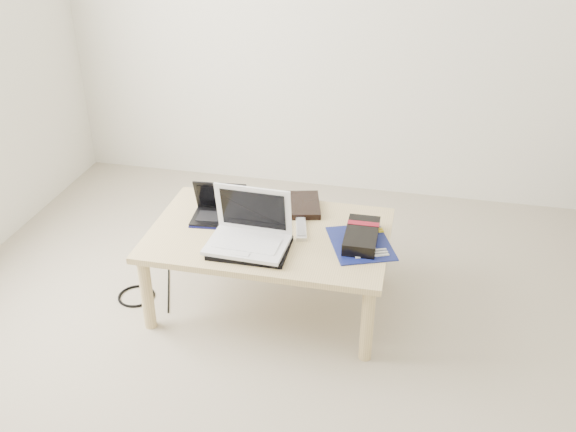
% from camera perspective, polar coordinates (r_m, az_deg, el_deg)
% --- Properties ---
extents(ground, '(4.00, 4.00, 0.00)m').
position_cam_1_polar(ground, '(2.63, 3.36, -17.50)').
color(ground, '#B0A58E').
rests_on(ground, ground).
extents(coffee_table, '(1.10, 0.70, 0.40)m').
position_cam_1_polar(coffee_table, '(2.98, -1.68, -2.22)').
color(coffee_table, tan).
rests_on(coffee_table, ground).
extents(book, '(0.35, 0.32, 0.03)m').
position_cam_1_polar(book, '(3.15, 0.07, 0.97)').
color(book, black).
rests_on(book, coffee_table).
extents(netbook, '(0.27, 0.21, 0.18)m').
position_cam_1_polar(netbook, '(3.07, -6.05, 0.45)').
color(netbook, black).
rests_on(netbook, coffee_table).
extents(tablet, '(0.27, 0.23, 0.01)m').
position_cam_1_polar(tablet, '(2.97, -2.53, -1.12)').
color(tablet, black).
rests_on(tablet, coffee_table).
extents(remote, '(0.09, 0.21, 0.02)m').
position_cam_1_polar(remote, '(2.97, 1.17, -1.07)').
color(remote, '#BAB9BE').
rests_on(remote, coffee_table).
extents(neoprene_sleeve, '(0.34, 0.25, 0.02)m').
position_cam_1_polar(neoprene_sleeve, '(2.83, -3.39, -2.84)').
color(neoprene_sleeve, black).
rests_on(neoprene_sleeve, coffee_table).
extents(white_laptop, '(0.36, 0.26, 0.25)m').
position_cam_1_polar(white_laptop, '(2.82, -3.47, -1.46)').
color(white_laptop, white).
rests_on(white_laptop, neoprene_sleeve).
extents(motherboard, '(0.35, 0.39, 0.01)m').
position_cam_1_polar(motherboard, '(2.88, 6.51, -2.42)').
color(motherboard, '#0D1B55').
rests_on(motherboard, coffee_table).
extents(gpu_box, '(0.15, 0.29, 0.06)m').
position_cam_1_polar(gpu_box, '(2.89, 6.56, -1.79)').
color(gpu_box, black).
rests_on(gpu_box, coffee_table).
extents(cable_coil, '(0.11, 0.11, 0.01)m').
position_cam_1_polar(cable_coil, '(3.04, -5.20, -0.48)').
color(cable_coil, black).
rests_on(cable_coil, coffee_table).
extents(floor_cable_coil, '(0.19, 0.19, 0.01)m').
position_cam_1_polar(floor_cable_coil, '(3.30, -13.34, -6.93)').
color(floor_cable_coil, black).
rests_on(floor_cable_coil, ground).
extents(floor_cable_trail, '(0.14, 0.34, 0.01)m').
position_cam_1_polar(floor_cable_trail, '(3.31, -10.58, -6.49)').
color(floor_cable_trail, black).
rests_on(floor_cable_trail, ground).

